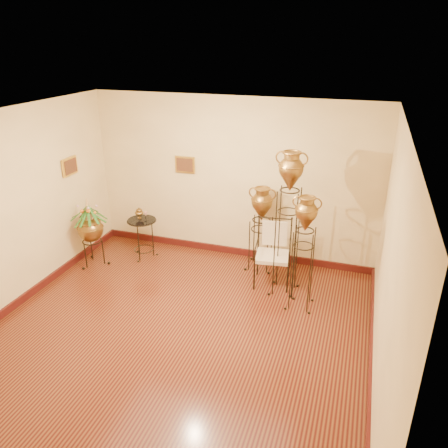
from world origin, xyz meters
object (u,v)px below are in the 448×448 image
(planter_urn, at_px, (90,227))
(side_table, at_px, (143,237))
(amphora_mid, at_px, (303,253))
(armchair, at_px, (273,254))
(amphora_tall, at_px, (288,224))

(planter_urn, bearing_deg, side_table, 36.15)
(amphora_mid, height_order, planter_urn, amphora_mid)
(amphora_mid, distance_m, side_table, 3.03)
(planter_urn, xyz_separation_m, armchair, (3.08, 0.32, -0.17))
(side_table, bearing_deg, armchair, -4.59)
(amphora_tall, xyz_separation_m, side_table, (-2.61, 0.36, -0.77))
(amphora_tall, height_order, side_table, amphora_tall)
(amphora_tall, distance_m, armchair, 0.68)
(amphora_tall, bearing_deg, side_table, 172.17)
(side_table, bearing_deg, amphora_tall, -7.83)
(amphora_mid, height_order, armchair, amphora_mid)
(planter_urn, height_order, armchair, planter_urn)
(planter_urn, distance_m, armchair, 3.10)
(amphora_mid, bearing_deg, planter_urn, 177.36)
(amphora_mid, relative_size, planter_urn, 1.38)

